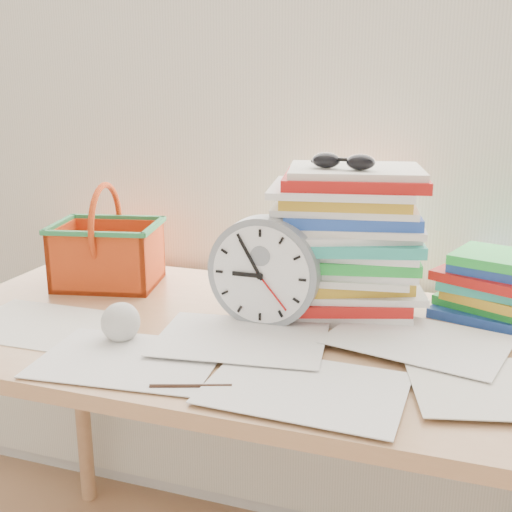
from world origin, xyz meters
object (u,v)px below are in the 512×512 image
at_px(paper_stack, 346,241).
at_px(basket, 107,236).
at_px(clock, 264,272).
at_px(desk, 259,364).
at_px(book_stack, 497,286).

distance_m(paper_stack, basket, 0.58).
bearing_deg(clock, basket, 163.28).
xyz_separation_m(desk, paper_stack, (0.14, 0.16, 0.23)).
bearing_deg(paper_stack, desk, -130.65).
xyz_separation_m(book_stack, basket, (-0.89, -0.06, 0.05)).
distance_m(paper_stack, book_stack, 0.33).
bearing_deg(desk, clock, 88.57).
relative_size(book_stack, basket, 0.98).
xyz_separation_m(paper_stack, basket, (-0.58, 0.00, -0.03)).
distance_m(desk, basket, 0.51).
xyz_separation_m(paper_stack, book_stack, (0.31, 0.06, -0.09)).
relative_size(desk, book_stack, 5.81).
height_order(clock, basket, basket).
bearing_deg(clock, desk, -91.43).
bearing_deg(basket, paper_stack, -12.40).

